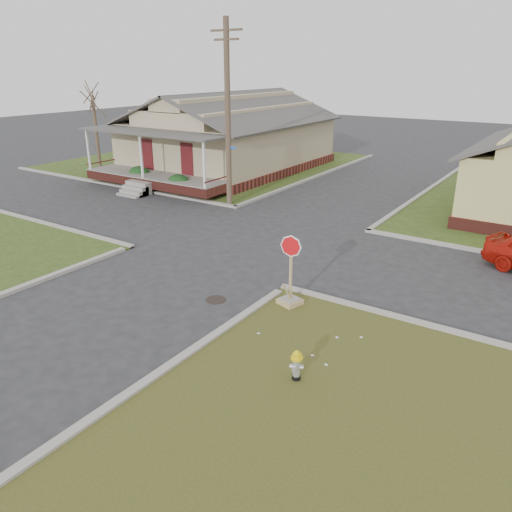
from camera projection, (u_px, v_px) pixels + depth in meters
The scene contains 11 objects.
ground at pixel (174, 279), 17.10m from camera, with size 120.00×120.00×0.00m, color #28282B.
verge_far_left at pixel (207, 162), 37.82m from camera, with size 19.00×19.00×0.05m, color #2D4016.
curbs at pixel (255, 239), 20.99m from camera, with size 80.00×40.00×0.12m, color #9C978D, non-canonical shape.
manhole at pixel (216, 300), 15.57m from camera, with size 0.64×0.64×0.01m, color black.
corner_house at pixel (228, 136), 34.44m from camera, with size 10.10×15.50×5.30m.
utility_pole at pixel (228, 113), 24.53m from camera, with size 1.80×0.28×9.00m.
tree_far_left at pixel (96, 132), 34.85m from camera, with size 0.22×0.22×4.90m, color #49352A.
fire_hydrant at pixel (297, 364), 11.41m from camera, with size 0.28×0.28×0.76m.
stop_sign at pixel (290, 290), 15.04m from camera, with size 0.63×0.61×2.21m.
hedge_left at pixel (140, 176), 30.19m from camera, with size 1.48×1.21×1.13m, color #163C17.
hedge_right at pixel (179, 184), 28.17m from camera, with size 1.43×1.17×1.10m, color #163C17.
Camera 1 is at (11.02, -11.52, 6.84)m, focal length 35.00 mm.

